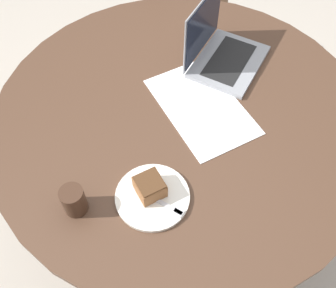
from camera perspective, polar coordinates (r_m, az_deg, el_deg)
name	(u,v)px	position (r m, az deg, el deg)	size (l,w,h in m)	color
ground_plane	(177,207)	(1.98, 1.34, -9.07)	(12.00, 12.00, 0.00)	#B7AD9E
dining_table	(180,133)	(1.45, 1.81, 1.62)	(1.30, 1.30, 0.74)	#4C3323
chair	(175,5)	(2.21, 1.08, 19.56)	(0.57, 0.57, 0.95)	brown
paper_document	(201,106)	(1.37, 4.86, 5.50)	(0.43, 0.28, 0.00)	white
plate	(152,197)	(1.16, -2.27, -7.65)	(0.22, 0.22, 0.01)	silver
cake_slice	(150,187)	(1.14, -2.66, -6.19)	(0.09, 0.08, 0.06)	brown
fork	(162,203)	(1.14, -0.81, -8.59)	(0.15, 0.12, 0.00)	silver
coffee_glass	(74,200)	(1.14, -13.51, -7.96)	(0.07, 0.07, 0.09)	#3D2619
laptop	(222,52)	(1.51, 7.78, 13.13)	(0.36, 0.37, 0.25)	gray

